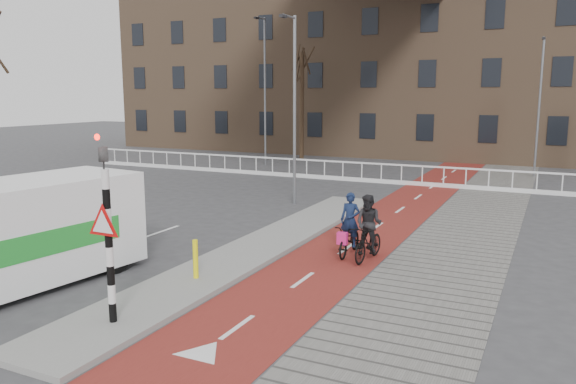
% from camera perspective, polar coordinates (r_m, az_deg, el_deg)
% --- Properties ---
extents(ground, '(120.00, 120.00, 0.00)m').
position_cam_1_polar(ground, '(12.41, -8.83, -10.58)').
color(ground, '#38383A').
rests_on(ground, ground).
extents(bike_lane, '(2.50, 60.00, 0.01)m').
position_cam_1_polar(bike_lane, '(20.66, 10.62, -2.31)').
color(bike_lane, maroon).
rests_on(bike_lane, ground).
extents(sidewalk, '(3.00, 60.00, 0.01)m').
position_cam_1_polar(sidewalk, '(20.15, 18.34, -2.96)').
color(sidewalk, slate).
rests_on(sidewalk, ground).
extents(curb_island, '(1.80, 16.00, 0.12)m').
position_cam_1_polar(curb_island, '(15.98, -2.78, -5.55)').
color(curb_island, gray).
rests_on(curb_island, ground).
extents(traffic_signal, '(0.80, 0.80, 3.68)m').
position_cam_1_polar(traffic_signal, '(10.70, -17.91, -3.15)').
color(traffic_signal, black).
rests_on(traffic_signal, curb_island).
extents(bollard, '(0.12, 0.12, 0.91)m').
position_cam_1_polar(bollard, '(13.18, -9.38, -6.73)').
color(bollard, '#FBEC0D').
rests_on(bollard, curb_island).
extents(cyclist_near, '(0.61, 1.62, 1.71)m').
position_cam_1_polar(cyclist_near, '(15.28, 6.30, -4.30)').
color(cyclist_near, black).
rests_on(cyclist_near, bike_lane).
extents(cyclist_far, '(0.79, 1.64, 1.75)m').
position_cam_1_polar(cyclist_far, '(14.81, 8.19, -4.20)').
color(cyclist_far, black).
rests_on(cyclist_far, bike_lane).
extents(van, '(2.96, 5.84, 2.40)m').
position_cam_1_polar(van, '(13.92, -25.96, -3.77)').
color(van, white).
rests_on(van, ground).
extents(railing, '(28.00, 0.10, 0.99)m').
position_cam_1_polar(railing, '(29.26, 1.91, 2.03)').
color(railing, silver).
rests_on(railing, ground).
extents(townhouse_row, '(46.00, 10.00, 15.90)m').
position_cam_1_polar(townhouse_row, '(42.79, 12.91, 14.36)').
color(townhouse_row, '#7F6047').
rests_on(townhouse_row, ground).
extents(tree_mid, '(0.29, 0.29, 6.98)m').
position_cam_1_polar(tree_mid, '(37.24, 1.41, 8.64)').
color(tree_mid, '#332416').
rests_on(tree_mid, ground).
extents(streetlight_near, '(0.12, 0.12, 7.25)m').
position_cam_1_polar(streetlight_near, '(21.96, 0.67, 8.10)').
color(streetlight_near, slate).
rests_on(streetlight_near, ground).
extents(streetlight_left, '(0.12, 0.12, 8.79)m').
position_cam_1_polar(streetlight_left, '(34.41, -2.35, 10.03)').
color(streetlight_left, slate).
rests_on(streetlight_left, ground).
extents(streetlight_right, '(0.12, 0.12, 7.19)m').
position_cam_1_polar(streetlight_right, '(32.23, 24.14, 7.77)').
color(streetlight_right, slate).
rests_on(streetlight_right, ground).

